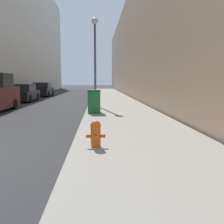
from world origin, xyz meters
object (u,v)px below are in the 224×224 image
fire_hydrant (96,133)px  lamppost (95,51)px  trash_bin (94,101)px  parked_sedan_near (24,93)px  parked_sedan_far (43,90)px

fire_hydrant → lamppost: lamppost is taller
fire_hydrant → lamppost: (-0.12, 10.47, 3.21)m
trash_bin → lamppost: size_ratio=0.21×
fire_hydrant → parked_sedan_near: bearing=112.0°
fire_hydrant → parked_sedan_far: 23.80m
fire_hydrant → lamppost: bearing=90.6°
trash_bin → lamppost: 4.75m
lamppost → parked_sedan_far: (-6.18, 12.48, -2.96)m
trash_bin → parked_sedan_near: (-6.22, 9.03, -0.05)m
parked_sedan_near → parked_sedan_far: (0.07, 7.17, 0.03)m
parked_sedan_near → trash_bin: bearing=-55.4°
trash_bin → parked_sedan_far: (-6.15, 16.20, -0.02)m
trash_bin → parked_sedan_near: parked_sedan_near is taller
trash_bin → parked_sedan_far: bearing=110.8°
parked_sedan_near → fire_hydrant: bearing=-68.0°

